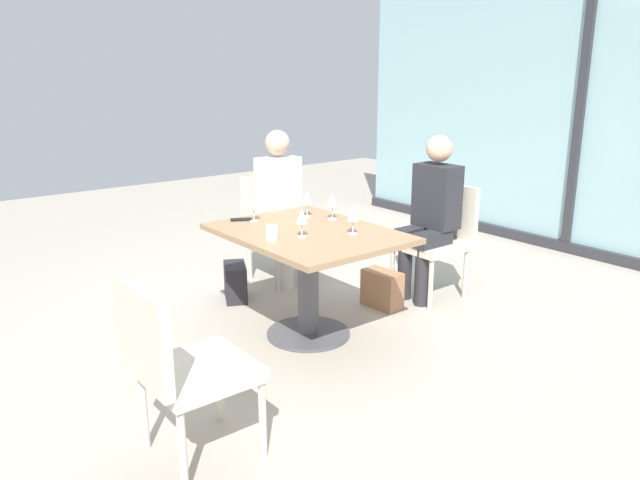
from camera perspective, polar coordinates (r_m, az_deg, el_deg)
ground_plane at (r=4.24m, az=-1.07°, el=-8.71°), size 12.00×12.00×0.00m
window_wall_backdrop at (r=6.35m, az=22.78°, el=9.60°), size 5.44×0.10×2.70m
dining_table_main at (r=4.05m, az=-1.11°, el=-1.69°), size 1.21×0.91×0.73m
chair_far_left at (r=5.22m, az=-4.11°, el=1.72°), size 0.50×0.46×0.87m
chair_near_window at (r=4.91m, az=10.88°, el=0.59°), size 0.46×0.51×0.87m
chair_front_right at (r=2.85m, az=-12.84°, el=-10.89°), size 0.46×0.50×0.87m
person_far_left at (r=5.09m, az=-3.45°, el=3.71°), size 0.39×0.34×1.26m
person_near_window at (r=4.79m, az=10.15°, el=2.74°), size 0.34×0.39×1.26m
wine_glass_0 at (r=4.27m, az=1.15°, el=3.65°), size 0.07×0.07×0.18m
wine_glass_1 at (r=3.81m, az=-1.69°, el=2.17°), size 0.07×0.07×0.18m
wine_glass_2 at (r=4.34m, az=-1.20°, el=3.85°), size 0.07×0.07×0.18m
wine_glass_3 at (r=4.23m, az=-6.10°, el=3.46°), size 0.07×0.07×0.18m
wine_glass_4 at (r=3.88m, az=3.06°, el=2.40°), size 0.07×0.07×0.18m
coffee_cup at (r=3.78m, az=-4.45°, el=0.68°), size 0.08×0.08×0.09m
cell_phone_on_table at (r=4.31m, az=-7.26°, el=1.88°), size 0.13×0.16×0.01m
handbag_0 at (r=4.86m, az=-7.78°, el=-3.83°), size 0.34×0.28×0.28m
handbag_1 at (r=4.69m, az=5.72°, el=-4.50°), size 0.31×0.19×0.28m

